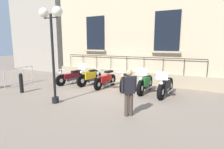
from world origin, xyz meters
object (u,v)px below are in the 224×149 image
motorcycle_orange (125,81)px  lamppost (52,33)px  motorcycle_yellow (90,77)px  bollard (21,83)px  motorcycle_red (105,80)px  motorcycle_green (145,83)px  motorcycle_black (166,87)px  crowd_barrier (19,76)px  motorcycle_maroon (71,77)px  pedestrian_standing (129,90)px

motorcycle_orange → lamppost: size_ratio=0.53×
motorcycle_yellow → bollard: bearing=-35.0°
motorcycle_red → motorcycle_green: 2.25m
motorcycle_yellow → motorcycle_red: size_ratio=0.95×
motorcycle_yellow → motorcycle_black: size_ratio=0.93×
motorcycle_black → crowd_barrier: 8.19m
motorcycle_maroon → motorcycle_black: 5.57m
pedestrian_standing → motorcycle_black: bearing=168.1°
motorcycle_yellow → motorcycle_green: size_ratio=0.95×
motorcycle_green → crowd_barrier: motorcycle_green is taller
motorcycle_maroon → motorcycle_green: 4.55m
motorcycle_green → lamppost: lamppost is taller
lamppost → motorcycle_orange: bearing=153.3°
bollard → lamppost: bearing=81.8°
motorcycle_maroon → motorcycle_green: bearing=92.2°
lamppost → bollard: (-0.38, -2.63, -2.32)m
motorcycle_green → lamppost: bearing=-40.4°
motorcycle_orange → bollard: (2.94, -4.30, 0.06)m
motorcycle_maroon → motorcycle_orange: bearing=93.9°
motorcycle_red → motorcycle_black: (0.11, 3.27, -0.00)m
motorcycle_black → bollard: size_ratio=2.16×
motorcycle_black → lamppost: 5.46m
motorcycle_red → motorcycle_black: motorcycle_black is taller
motorcycle_maroon → motorcycle_black: size_ratio=1.03×
motorcycle_red → pedestrian_standing: pedestrian_standing is taller
lamppost → bollard: bearing=-98.2°
crowd_barrier → pedestrian_standing: size_ratio=1.24×
motorcycle_maroon → pedestrian_standing: bearing=59.3°
motorcycle_red → lamppost: (3.23, -0.53, 2.37)m
motorcycle_maroon → crowd_barrier: crowd_barrier is taller
crowd_barrier → pedestrian_standing: 7.50m
motorcycle_black → crowd_barrier: (1.70, -8.01, 0.13)m
motorcycle_green → motorcycle_black: (0.14, 1.02, -0.02)m
motorcycle_red → motorcycle_green: motorcycle_green is taller
motorcycle_orange → motorcycle_maroon: bearing=-86.1°
motorcycle_maroon → lamppost: lamppost is taller
lamppost → pedestrian_standing: bearing=92.9°
motorcycle_black → pedestrian_standing: pedestrian_standing is taller
motorcycle_yellow → pedestrian_standing: pedestrian_standing is taller
motorcycle_orange → bollard: 5.21m
motorcycle_green → lamppost: 4.89m
lamppost → bollard: lamppost is taller
motorcycle_green → motorcycle_black: 1.04m
crowd_barrier → motorcycle_green: bearing=104.8°
lamppost → motorcycle_red: bearing=170.7°
motorcycle_black → motorcycle_orange: bearing=-95.4°
motorcycle_red → crowd_barrier: motorcycle_red is taller
motorcycle_maroon → motorcycle_orange: 3.44m
crowd_barrier → pedestrian_standing: pedestrian_standing is taller
pedestrian_standing → crowd_barrier: bearing=-99.7°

